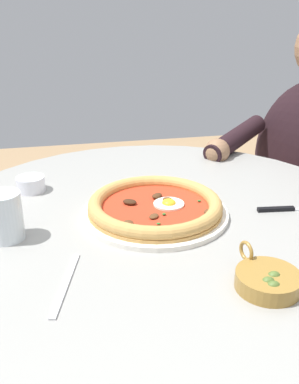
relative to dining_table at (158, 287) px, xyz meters
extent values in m
cylinder|color=#999993|center=(0.00, 0.00, 0.16)|extent=(0.95, 0.95, 0.03)
cylinder|color=gray|center=(0.00, 0.00, -0.20)|extent=(0.10, 0.10, 0.70)
cylinder|color=white|center=(0.01, 0.00, 0.18)|extent=(0.30, 0.30, 0.01)
cylinder|color=tan|center=(0.01, 0.00, 0.19)|extent=(0.27, 0.27, 0.01)
torus|color=tan|center=(0.01, 0.00, 0.20)|extent=(0.27, 0.27, 0.03)
cylinder|color=red|center=(0.01, 0.00, 0.20)|extent=(0.25, 0.25, 0.00)
cylinder|color=white|center=(-0.02, 0.00, 0.20)|extent=(0.06, 0.06, 0.00)
ellipsoid|color=yellow|center=(-0.02, 0.00, 0.20)|extent=(0.03, 0.03, 0.02)
ellipsoid|color=#4C2D19|center=(-0.01, -0.04, 0.20)|extent=(0.03, 0.03, 0.01)
ellipsoid|color=brown|center=(0.02, 0.05, 0.20)|extent=(0.03, 0.03, 0.01)
ellipsoid|color=brown|center=(-0.08, 0.06, 0.20)|extent=(0.02, 0.02, 0.01)
ellipsoid|color=brown|center=(-0.02, -0.01, 0.20)|extent=(0.02, 0.03, 0.01)
ellipsoid|color=#3D2314|center=(0.06, -0.02, 0.20)|extent=(0.04, 0.03, 0.01)
ellipsoid|color=brown|center=(0.07, 0.08, 0.20)|extent=(0.03, 0.03, 0.01)
ellipsoid|color=#2D6B28|center=(0.00, 0.04, 0.20)|extent=(0.01, 0.01, 0.00)
ellipsoid|color=#2D6B28|center=(-0.09, 0.00, 0.20)|extent=(0.01, 0.01, 0.00)
ellipsoid|color=#2D6B28|center=(0.02, 0.08, 0.20)|extent=(0.01, 0.01, 0.00)
cylinder|color=silver|center=(0.29, 0.04, 0.22)|extent=(0.06, 0.06, 0.09)
cylinder|color=silver|center=(0.29, 0.04, 0.20)|extent=(0.06, 0.06, 0.05)
cube|color=black|center=(-0.24, 0.03, 0.18)|extent=(0.08, 0.02, 0.01)
cylinder|color=white|center=(0.26, -0.18, 0.20)|extent=(0.06, 0.06, 0.03)
cylinder|color=olive|center=(0.26, -0.18, 0.20)|extent=(0.05, 0.05, 0.01)
cylinder|color=olive|center=(-0.10, 0.28, 0.19)|extent=(0.10, 0.10, 0.03)
torus|color=olive|center=(-0.09, 0.22, 0.21)|extent=(0.01, 0.03, 0.03)
ellipsoid|color=#516B2D|center=(-0.11, 0.28, 0.20)|extent=(0.02, 0.02, 0.02)
ellipsoid|color=#516B2D|center=(-0.11, 0.28, 0.20)|extent=(0.02, 0.02, 0.02)
ellipsoid|color=#516B2D|center=(-0.10, 0.29, 0.20)|extent=(0.02, 0.02, 0.02)
ellipsoid|color=#516B2D|center=(-0.10, 0.30, 0.20)|extent=(0.02, 0.02, 0.02)
cube|color=#BCBCC1|center=(0.19, 0.20, 0.18)|extent=(0.05, 0.16, 0.00)
cube|color=#282833|center=(-0.57, -0.36, -0.35)|extent=(0.42, 0.44, 0.45)
cylinder|color=black|center=(-0.32, -0.37, 0.21)|extent=(0.24, 0.21, 0.09)
sphere|color=#936B4C|center=(-0.24, -0.31, 0.20)|extent=(0.07, 0.07, 0.07)
cylinder|color=#8E6B4C|center=(-0.35, -0.45, -0.34)|extent=(0.02, 0.02, 0.46)
cylinder|color=#8E6B4C|center=(-0.67, -0.65, -0.34)|extent=(0.02, 0.02, 0.46)
camera|label=1|loc=(0.18, 0.76, 0.57)|focal=40.28mm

